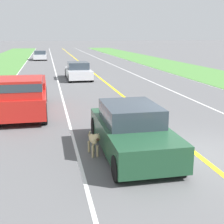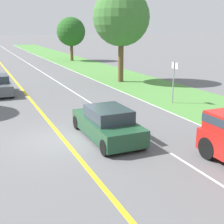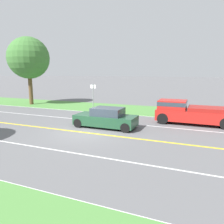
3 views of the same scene
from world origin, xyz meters
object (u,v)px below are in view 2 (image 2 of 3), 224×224
object	(u,v)px
ego_car	(107,124)
roadside_tree_right_near	(121,18)
street_sign	(174,78)
dog	(129,124)
roadside_tree_right_far	(71,32)

from	to	relation	value
ego_car	roadside_tree_right_near	xyz separation A→B (m)	(6.96, 13.37, 4.98)
ego_car	street_sign	size ratio (longest dim) A/B	1.65
dog	roadside_tree_right_near	size ratio (longest dim) A/B	0.13
dog	roadside_tree_right_far	distance (m)	33.92
roadside_tree_right_near	ego_car	bearing A→B (deg)	-117.52
roadside_tree_right_far	street_sign	bearing A→B (deg)	-93.31
street_sign	dog	bearing A→B (deg)	-140.99
roadside_tree_right_near	roadside_tree_right_far	size ratio (longest dim) A/B	1.30
ego_car	roadside_tree_right_near	world-z (taller)	roadside_tree_right_near
ego_car	roadside_tree_right_near	bearing A→B (deg)	62.48
roadside_tree_right_near	roadside_tree_right_far	xyz separation A→B (m)	(1.24, 19.71, -1.45)
dog	roadside_tree_right_far	size ratio (longest dim) A/B	0.17
dog	street_sign	world-z (taller)	street_sign
roadside_tree_right_far	roadside_tree_right_near	bearing A→B (deg)	-93.61
street_sign	roadside_tree_right_far	bearing A→B (deg)	86.69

